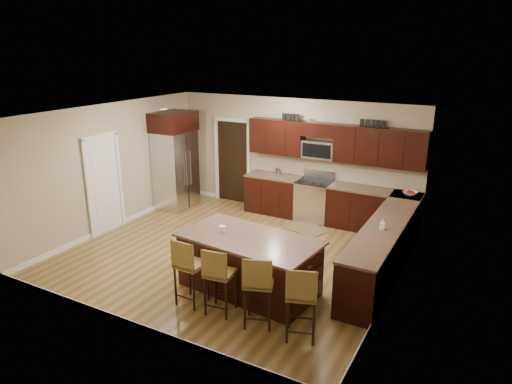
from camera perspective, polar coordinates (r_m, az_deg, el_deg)
The scene contains 24 objects.
floor at distance 8.87m, azimuth -2.88°, elevation -7.71°, with size 6.00×6.00×0.00m, color olive.
ceiling at distance 8.09m, azimuth -3.17°, elevation 9.83°, with size 6.00×6.00×0.00m, color silver.
wall_back at distance 10.74m, azimuth 4.68°, elevation 4.44°, with size 6.00×6.00×0.00m, color tan.
wall_left at distance 10.22m, azimuth -17.54°, elevation 2.98°, with size 5.50×5.50×0.00m, color tan.
wall_right at distance 7.35m, azimuth 17.40°, elevation -2.67°, with size 5.50×5.50×0.00m, color tan.
base_cabinets at distance 9.21m, azimuth 12.06°, elevation -4.00°, with size 4.02×3.96×0.92m.
upper_cabinets at distance 10.11m, azimuth 9.80°, elevation 6.26°, with size 4.00×0.33×0.80m.
range at distance 10.46m, azimuth 7.29°, elevation -1.01°, with size 0.76×0.64×1.11m.
microwave at distance 10.30m, azimuth 7.86°, elevation 5.30°, with size 0.76×0.31×0.40m, color silver.
doorway at distance 11.54m, azimuth -2.90°, elevation 3.79°, with size 0.85×0.03×2.06m, color black.
pantry_door at distance 10.10m, azimuth -18.49°, elevation 0.76°, with size 0.03×0.80×2.04m, color white.
letter_decor at distance 10.08m, azimuth 9.16°, elevation 8.88°, with size 2.20×0.03×0.15m, color black, non-canonical shape.
island at distance 7.47m, azimuth -0.87°, elevation -9.17°, with size 2.35×1.40×0.92m.
stool_left at distance 7.02m, azimuth -8.50°, elevation -8.97°, with size 0.42×0.42×1.09m.
stool_mid at distance 6.75m, azimuth -4.78°, elevation -10.13°, with size 0.44×0.44×1.06m.
stool_right at distance 6.44m, azimuth 0.28°, elevation -11.33°, with size 0.52×0.52×1.09m.
refrigerator at distance 11.19m, azimuth -10.06°, elevation 3.99°, with size 0.79×1.01×2.35m.
floor_mat at distance 10.09m, azimuth 6.17°, elevation -4.50°, with size 0.97×0.65×0.01m, color brown.
fruit_bowl at distance 9.80m, azimuth 18.71°, elevation -0.15°, with size 0.29×0.29×0.07m, color silver.
soap_bottle at distance 7.84m, azimuth 15.55°, elevation -3.90°, with size 0.08×0.08×0.17m, color #B2B2B2.
canister_tall at distance 10.67m, azimuth 2.63°, elevation 2.53°, with size 0.12×0.12×0.19m, color silver.
canister_short at distance 10.65m, azimuth 2.93°, elevation 2.39°, with size 0.11×0.11×0.15m, color silver.
island_jar at distance 7.48m, azimuth -4.24°, elevation -4.62°, with size 0.10×0.10×0.10m, color white.
stool_extra at distance 6.20m, azimuth 5.72°, elevation -12.68°, with size 0.52×0.52×1.09m.
Camera 1 is at (4.21, -6.82, 3.81)m, focal length 32.00 mm.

